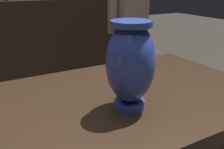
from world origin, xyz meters
TOP-DOWN VIEW (x-y plane):
  - back_display_shelf at (0.00, 2.20)m, footprint 2.60×0.40m
  - vase_centerpiece at (0.07, -0.09)m, footprint 0.14×0.14m
  - visitor_near_right at (0.81, 1.07)m, footprint 0.45×0.28m

SIDE VIEW (x-z plane):
  - back_display_shelf at x=0.00m, z-range 0.00..0.99m
  - visitor_near_right at x=0.81m, z-range 0.14..1.70m
  - vase_centerpiece at x=0.07m, z-range 0.81..1.08m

